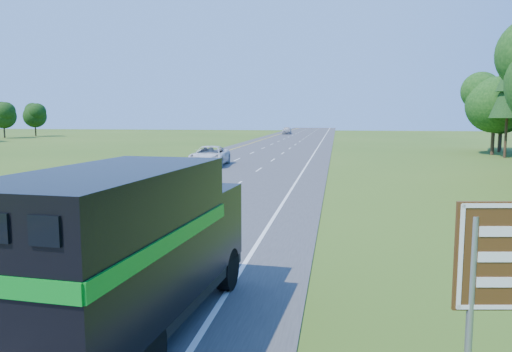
% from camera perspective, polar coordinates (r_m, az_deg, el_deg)
% --- Properties ---
extents(road, '(15.00, 260.00, 0.04)m').
position_cam_1_polar(road, '(53.28, 0.40, 2.13)').
color(road, '#38383A').
rests_on(road, ground).
extents(lane_markings, '(11.15, 260.00, 0.01)m').
position_cam_1_polar(lane_markings, '(53.28, 0.40, 2.16)').
color(lane_markings, yellow).
rests_on(lane_markings, road).
extents(horse_truck, '(3.02, 8.03, 3.48)m').
position_cam_1_polar(horse_truck, '(10.20, -14.27, -7.98)').
color(horse_truck, black).
rests_on(horse_truck, road).
extents(white_suv, '(3.25, 6.44, 1.75)m').
position_cam_1_polar(white_suv, '(44.55, -5.31, 2.31)').
color(white_suv, silver).
rests_on(white_suv, road).
extents(far_car, '(2.37, 5.33, 1.78)m').
position_cam_1_polar(far_car, '(120.16, 3.54, 5.23)').
color(far_car, '#B4B4BB').
rests_on(far_car, road).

